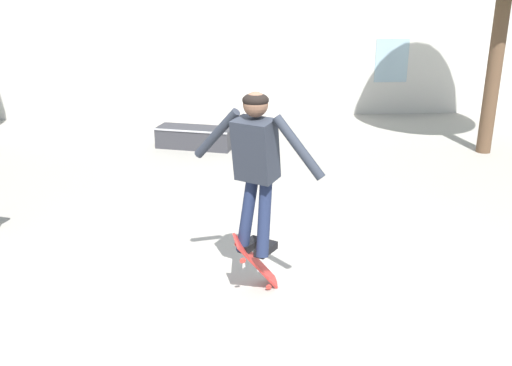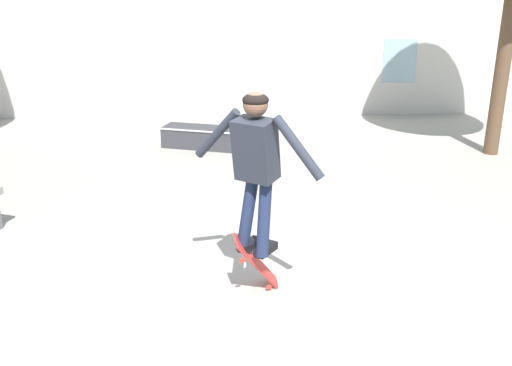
% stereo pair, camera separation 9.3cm
% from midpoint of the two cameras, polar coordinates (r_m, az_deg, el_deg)
% --- Properties ---
extents(ground_plane, '(40.00, 40.00, 0.00)m').
position_cam_midpoint_polar(ground_plane, '(5.60, 0.31, -9.73)').
color(ground_plane, '#A39E93').
extents(building_backdrop, '(14.99, 0.52, 4.49)m').
position_cam_midpoint_polar(building_backdrop, '(12.17, -1.49, 15.56)').
color(building_backdrop, beige).
rests_on(building_backdrop, ground_plane).
extents(skate_ledge, '(1.39, 0.85, 0.36)m').
position_cam_midpoint_polar(skate_ledge, '(9.93, -5.26, 4.60)').
color(skate_ledge, '#38383D').
rests_on(skate_ledge, ground_plane).
extents(skater, '(1.09, 0.82, 1.44)m').
position_cam_midpoint_polar(skater, '(4.82, 0.56, 2.38)').
color(skater, '#282D38').
extents(skateboard_flipping, '(0.45, 0.48, 0.69)m').
position_cam_midpoint_polar(skateboard_flipping, '(5.28, 0.64, -8.06)').
color(skateboard_flipping, red).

